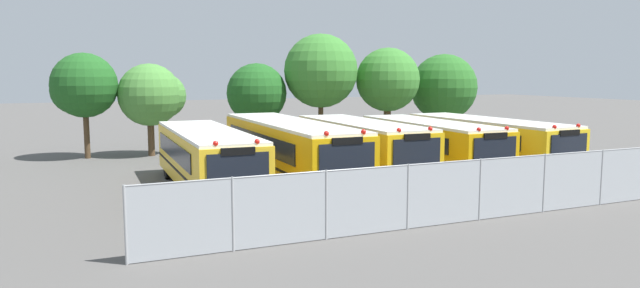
# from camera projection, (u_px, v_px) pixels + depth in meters

# --- Properties ---
(ground_plane) EXTENTS (160.00, 160.00, 0.00)m
(ground_plane) POSITION_uv_depth(u_px,v_px,m) (362.00, 177.00, 26.21)
(ground_plane) COLOR #514F4C
(school_bus_0) EXTENTS (2.77, 10.32, 2.55)m
(school_bus_0) POSITION_uv_depth(u_px,v_px,m) (207.00, 157.00, 23.02)
(school_bus_0) COLOR yellow
(school_bus_0) RESTS_ON ground_plane
(school_bus_1) EXTENTS (2.72, 11.68, 2.77)m
(school_bus_1) POSITION_uv_depth(u_px,v_px,m) (289.00, 149.00, 24.58)
(school_bus_1) COLOR #EAA80C
(school_bus_1) RESTS_ON ground_plane
(school_bus_2) EXTENTS (2.72, 9.54, 2.65)m
(school_bus_2) POSITION_uv_depth(u_px,v_px,m) (361.00, 147.00, 25.94)
(school_bus_2) COLOR yellow
(school_bus_2) RESTS_ON ground_plane
(school_bus_3) EXTENTS (2.83, 9.70, 2.52)m
(school_bus_3) POSITION_uv_depth(u_px,v_px,m) (430.00, 144.00, 27.59)
(school_bus_3) COLOR #EAA80C
(school_bus_3) RESTS_ON ground_plane
(school_bus_4) EXTENTS (2.86, 10.28, 2.53)m
(school_bus_4) POSITION_uv_depth(u_px,v_px,m) (487.00, 140.00, 28.85)
(school_bus_4) COLOR yellow
(school_bus_4) RESTS_ON ground_plane
(tree_0) EXTENTS (3.54, 3.53, 5.78)m
(tree_0) POSITION_uv_depth(u_px,v_px,m) (82.00, 87.00, 31.51)
(tree_0) COLOR #4C3823
(tree_0) RESTS_ON ground_plane
(tree_1) EXTENTS (3.81, 3.51, 5.21)m
(tree_1) POSITION_uv_depth(u_px,v_px,m) (154.00, 95.00, 32.63)
(tree_1) COLOR #4C3823
(tree_1) RESTS_ON ground_plane
(tree_2) EXTENTS (3.69, 3.69, 5.29)m
(tree_2) POSITION_uv_depth(u_px,v_px,m) (256.00, 92.00, 35.56)
(tree_2) COLOR #4C3823
(tree_2) RESTS_ON ground_plane
(tree_3) EXTENTS (4.61, 4.61, 7.11)m
(tree_3) POSITION_uv_depth(u_px,v_px,m) (320.00, 70.00, 36.12)
(tree_3) COLOR #4C3823
(tree_3) RESTS_ON ground_plane
(tree_4) EXTENTS (4.10, 4.10, 6.31)m
(tree_4) POSITION_uv_depth(u_px,v_px,m) (390.00, 79.00, 37.27)
(tree_4) COLOR #4C3823
(tree_4) RESTS_ON ground_plane
(tree_5) EXTENTS (4.53, 4.53, 5.98)m
(tree_5) POSITION_uv_depth(u_px,v_px,m) (444.00, 86.00, 39.75)
(tree_5) COLOR #4C3823
(tree_5) RESTS_ON ground_plane
(chainlink_fence) EXTENTS (21.48, 0.07, 1.98)m
(chainlink_fence) POSITION_uv_depth(u_px,v_px,m) (480.00, 189.00, 18.33)
(chainlink_fence) COLOR #9EA0A3
(chainlink_fence) RESTS_ON ground_plane
(traffic_cone) EXTENTS (0.37, 0.37, 0.49)m
(traffic_cone) POSITION_uv_depth(u_px,v_px,m) (562.00, 198.00, 20.65)
(traffic_cone) COLOR #EA5914
(traffic_cone) RESTS_ON ground_plane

